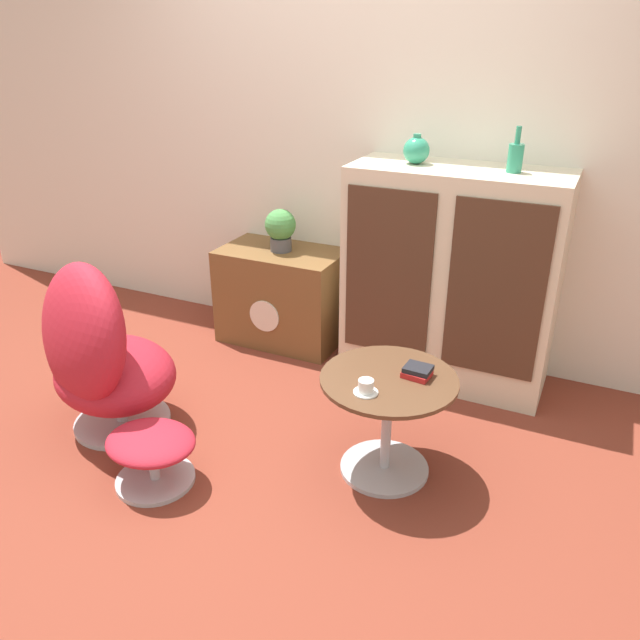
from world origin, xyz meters
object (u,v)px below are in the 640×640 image
at_px(coffee_table, 387,412).
at_px(potted_plant, 280,228).
at_px(book_stack, 417,372).
at_px(ottoman, 151,449).
at_px(egg_chair, 100,355).
at_px(tv_console, 282,296).
at_px(vase_inner_left, 515,157).
at_px(teacup, 366,388).
at_px(sideboard, 451,278).
at_px(vase_leftmost, 416,150).

relative_size(coffee_table, potted_plant, 2.30).
bearing_deg(book_stack, ottoman, -150.10).
height_order(egg_chair, coffee_table, egg_chair).
relative_size(tv_console, vase_inner_left, 3.46).
height_order(vase_inner_left, book_stack, vase_inner_left).
distance_m(tv_console, egg_chair, 1.28).
xyz_separation_m(egg_chair, book_stack, (1.43, 0.33, 0.09)).
height_order(coffee_table, teacup, teacup).
distance_m(egg_chair, ottoman, 0.56).
xyz_separation_m(potted_plant, teacup, (0.99, -1.12, -0.23)).
bearing_deg(book_stack, sideboard, 96.30).
height_order(sideboard, ottoman, sideboard).
relative_size(sideboard, ottoman, 2.94).
xyz_separation_m(tv_console, teacup, (0.99, -1.12, 0.21)).
relative_size(coffee_table, vase_leftmost, 3.91).
relative_size(tv_console, egg_chair, 0.83).
relative_size(ottoman, potted_plant, 1.58).
height_order(egg_chair, book_stack, egg_chair).
relative_size(vase_leftmost, vase_inner_left, 0.69).
bearing_deg(vase_leftmost, tv_console, 179.38).
relative_size(vase_inner_left, book_stack, 1.79).
distance_m(sideboard, book_stack, 0.90).
bearing_deg(tv_console, ottoman, -83.85).
distance_m(coffee_table, book_stack, 0.23).
xyz_separation_m(sideboard, ottoman, (-0.88, -1.45, -0.41)).
bearing_deg(egg_chair, vase_inner_left, 37.75).
distance_m(egg_chair, book_stack, 1.48).
bearing_deg(vase_inner_left, ottoman, -127.83).
xyz_separation_m(ottoman, potted_plant, (-0.16, 1.47, 0.55)).
bearing_deg(teacup, tv_console, 131.53).
height_order(coffee_table, potted_plant, potted_plant).
bearing_deg(vase_leftmost, teacup, -80.41).
relative_size(sideboard, teacup, 11.60).
bearing_deg(teacup, sideboard, 87.52).
xyz_separation_m(vase_inner_left, teacup, (-0.30, -1.11, -0.74)).
distance_m(egg_chair, potted_plant, 1.31).
xyz_separation_m(egg_chair, ottoman, (0.46, -0.23, -0.23)).
height_order(tv_console, teacup, tv_console).
height_order(coffee_table, vase_inner_left, vase_inner_left).
xyz_separation_m(egg_chair, coffee_table, (1.33, 0.27, -0.10)).
height_order(coffee_table, book_stack, book_stack).
relative_size(potted_plant, teacup, 2.50).
relative_size(egg_chair, ottoman, 2.23).
distance_m(sideboard, vase_leftmost, 0.69).
relative_size(tv_console, teacup, 7.34).
height_order(egg_chair, vase_inner_left, vase_inner_left).
xyz_separation_m(tv_console, vase_inner_left, (1.29, -0.01, 0.95)).
distance_m(coffee_table, potted_plant, 1.48).
height_order(sideboard, coffee_table, sideboard).
bearing_deg(coffee_table, vase_inner_left, 75.03).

